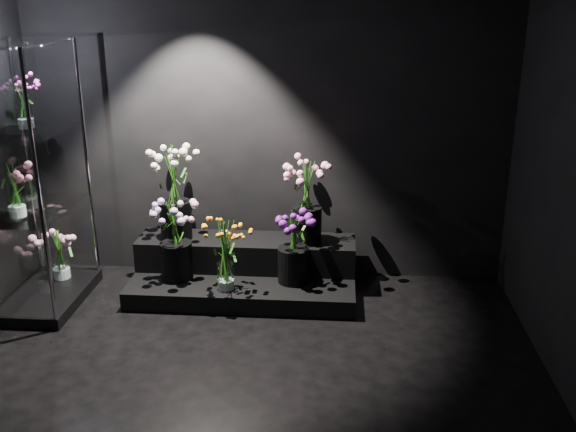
# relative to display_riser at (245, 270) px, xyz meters

# --- Properties ---
(floor) EXTENTS (4.00, 4.00, 0.00)m
(floor) POSITION_rel_display_riser_xyz_m (0.16, -1.64, -0.17)
(floor) COLOR black
(floor) RESTS_ON ground
(wall_back) EXTENTS (4.00, 0.00, 4.00)m
(wall_back) POSITION_rel_display_riser_xyz_m (0.16, 0.36, 1.23)
(wall_back) COLOR black
(wall_back) RESTS_ON floor
(wall_front) EXTENTS (4.00, 0.00, 4.00)m
(wall_front) POSITION_rel_display_riser_xyz_m (0.16, -3.64, 1.23)
(wall_front) COLOR black
(wall_front) RESTS_ON floor
(display_riser) EXTENTS (1.82, 0.81, 0.40)m
(display_riser) POSITION_rel_display_riser_xyz_m (0.00, 0.00, 0.00)
(display_riser) COLOR black
(display_riser) RESTS_ON floor
(display_case) EXTENTS (0.55, 0.92, 2.03)m
(display_case) POSITION_rel_display_riser_xyz_m (-1.55, -0.36, 0.85)
(display_case) COLOR black
(display_case) RESTS_ON floor
(bouquet_orange_bells) EXTENTS (0.29, 0.29, 0.57)m
(bouquet_orange_bells) POSITION_rel_display_riser_xyz_m (-0.10, -0.34, 0.28)
(bouquet_orange_bells) COLOR white
(bouquet_orange_bells) RESTS_ON display_riser
(bouquet_lilac) EXTENTS (0.43, 0.43, 0.65)m
(bouquet_lilac) POSITION_rel_display_riser_xyz_m (-0.53, -0.16, 0.35)
(bouquet_lilac) COLOR black
(bouquet_lilac) RESTS_ON display_riser
(bouquet_purple) EXTENTS (0.34, 0.34, 0.60)m
(bouquet_purple) POSITION_rel_display_riser_xyz_m (0.42, -0.15, 0.31)
(bouquet_purple) COLOR black
(bouquet_purple) RESTS_ON display_riser
(bouquet_cream_roses) EXTENTS (0.50, 0.50, 0.78)m
(bouquet_cream_roses) POSITION_rel_display_riser_xyz_m (-0.58, 0.08, 0.68)
(bouquet_cream_roses) COLOR black
(bouquet_cream_roses) RESTS_ON display_riser
(bouquet_pink_roses) EXTENTS (0.46, 0.46, 0.68)m
(bouquet_pink_roses) POSITION_rel_display_riser_xyz_m (0.51, 0.08, 0.63)
(bouquet_pink_roses) COLOR black
(bouquet_pink_roses) RESTS_ON display_riser
(bouquet_case_pink) EXTENTS (0.36, 0.36, 0.41)m
(bouquet_case_pink) POSITION_rel_display_riser_xyz_m (-1.60, -0.55, 0.85)
(bouquet_case_pink) COLOR white
(bouquet_case_pink) RESTS_ON display_case
(bouquet_case_magenta) EXTENTS (0.27, 0.27, 0.40)m
(bouquet_case_magenta) POSITION_rel_display_riser_xyz_m (-1.59, -0.25, 1.42)
(bouquet_case_magenta) COLOR white
(bouquet_case_magenta) RESTS_ON display_case
(bouquet_case_base_pink) EXTENTS (0.44, 0.44, 0.41)m
(bouquet_case_base_pink) POSITION_rel_display_riser_xyz_m (-1.53, -0.11, 0.15)
(bouquet_case_base_pink) COLOR white
(bouquet_case_base_pink) RESTS_ON display_case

